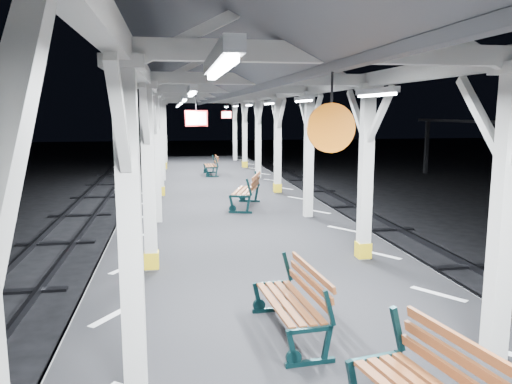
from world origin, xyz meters
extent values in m
plane|color=black|center=(0.00, 0.00, 0.00)|extent=(120.00, 120.00, 0.00)
cube|color=black|center=(0.00, 0.00, 0.50)|extent=(6.00, 50.00, 1.00)
cube|color=silver|center=(-2.45, 0.00, 1.00)|extent=(1.00, 48.00, 0.01)
cube|color=silver|center=(2.45, 0.00, 1.00)|extent=(1.00, 48.00, 0.01)
cube|color=beige|center=(-2.00, -5.45, 3.75)|extent=(0.10, 0.99, 0.99)
cube|color=beige|center=(-2.00, -2.00, 2.60)|extent=(0.22, 0.22, 3.20)
cube|color=beige|center=(-2.00, -2.00, 4.26)|extent=(0.40, 0.40, 0.12)
cube|color=beige|center=(-2.00, -1.45, 3.75)|extent=(0.10, 0.99, 0.99)
cube|color=beige|center=(-2.00, -2.55, 3.75)|extent=(0.10, 0.99, 0.99)
cube|color=beige|center=(-2.00, 2.00, 2.60)|extent=(0.22, 0.22, 3.20)
cube|color=beige|center=(-2.00, 2.00, 4.26)|extent=(0.40, 0.40, 0.12)
cube|color=gold|center=(-2.00, 2.00, 1.18)|extent=(0.26, 0.26, 0.30)
cube|color=beige|center=(-2.00, 2.55, 3.75)|extent=(0.10, 0.99, 0.99)
cube|color=beige|center=(-2.00, 1.45, 3.75)|extent=(0.10, 0.99, 0.99)
cube|color=beige|center=(-2.00, 6.00, 2.60)|extent=(0.22, 0.22, 3.20)
cube|color=beige|center=(-2.00, 6.00, 4.26)|extent=(0.40, 0.40, 0.12)
cube|color=beige|center=(-2.00, 6.55, 3.75)|extent=(0.10, 0.99, 0.99)
cube|color=beige|center=(-2.00, 5.45, 3.75)|extent=(0.10, 0.99, 0.99)
cube|color=beige|center=(-2.00, 10.00, 2.60)|extent=(0.22, 0.22, 3.20)
cube|color=beige|center=(-2.00, 10.00, 4.26)|extent=(0.40, 0.40, 0.12)
cube|color=gold|center=(-2.00, 10.00, 1.18)|extent=(0.26, 0.26, 0.30)
cube|color=beige|center=(-2.00, 10.55, 3.75)|extent=(0.10, 0.99, 0.99)
cube|color=beige|center=(-2.00, 9.45, 3.75)|extent=(0.10, 0.99, 0.99)
cube|color=beige|center=(-2.00, 14.00, 2.60)|extent=(0.22, 0.22, 3.20)
cube|color=beige|center=(-2.00, 14.00, 4.26)|extent=(0.40, 0.40, 0.12)
cube|color=beige|center=(-2.00, 14.55, 3.75)|extent=(0.10, 0.99, 0.99)
cube|color=beige|center=(-2.00, 13.45, 3.75)|extent=(0.10, 0.99, 0.99)
cube|color=beige|center=(-2.00, 18.00, 2.60)|extent=(0.22, 0.22, 3.20)
cube|color=beige|center=(-2.00, 18.00, 4.26)|extent=(0.40, 0.40, 0.12)
cube|color=gold|center=(-2.00, 18.00, 1.18)|extent=(0.26, 0.26, 0.30)
cube|color=beige|center=(-2.00, 18.55, 3.75)|extent=(0.10, 0.99, 0.99)
cube|color=beige|center=(-2.00, 17.45, 3.75)|extent=(0.10, 0.99, 0.99)
cube|color=beige|center=(-2.00, 22.00, 2.60)|extent=(0.22, 0.22, 3.20)
cube|color=beige|center=(-2.00, 22.00, 4.26)|extent=(0.40, 0.40, 0.12)
cube|color=beige|center=(-2.00, 22.55, 3.75)|extent=(0.10, 0.99, 0.99)
cube|color=beige|center=(-2.00, 21.45, 3.75)|extent=(0.10, 0.99, 0.99)
cube|color=beige|center=(2.00, -2.00, 2.60)|extent=(0.22, 0.22, 3.20)
cube|color=beige|center=(2.00, -1.45, 3.75)|extent=(0.10, 0.99, 0.99)
cube|color=beige|center=(2.00, 2.00, 2.60)|extent=(0.22, 0.22, 3.20)
cube|color=beige|center=(2.00, 2.00, 4.26)|extent=(0.40, 0.40, 0.12)
cube|color=gold|center=(2.00, 2.00, 1.18)|extent=(0.26, 0.26, 0.30)
cube|color=beige|center=(2.00, 2.55, 3.75)|extent=(0.10, 0.99, 0.99)
cube|color=beige|center=(2.00, 1.45, 3.75)|extent=(0.10, 0.99, 0.99)
cube|color=beige|center=(2.00, 6.00, 2.60)|extent=(0.22, 0.22, 3.20)
cube|color=beige|center=(2.00, 6.00, 4.26)|extent=(0.40, 0.40, 0.12)
cube|color=beige|center=(2.00, 6.55, 3.75)|extent=(0.10, 0.99, 0.99)
cube|color=beige|center=(2.00, 5.45, 3.75)|extent=(0.10, 0.99, 0.99)
cube|color=beige|center=(2.00, 10.00, 2.60)|extent=(0.22, 0.22, 3.20)
cube|color=beige|center=(2.00, 10.00, 4.26)|extent=(0.40, 0.40, 0.12)
cube|color=gold|center=(2.00, 10.00, 1.18)|extent=(0.26, 0.26, 0.30)
cube|color=beige|center=(2.00, 10.55, 3.75)|extent=(0.10, 0.99, 0.99)
cube|color=beige|center=(2.00, 9.45, 3.75)|extent=(0.10, 0.99, 0.99)
cube|color=beige|center=(2.00, 14.00, 2.60)|extent=(0.22, 0.22, 3.20)
cube|color=beige|center=(2.00, 14.00, 4.26)|extent=(0.40, 0.40, 0.12)
cube|color=beige|center=(2.00, 14.55, 3.75)|extent=(0.10, 0.99, 0.99)
cube|color=beige|center=(2.00, 13.45, 3.75)|extent=(0.10, 0.99, 0.99)
cube|color=beige|center=(2.00, 18.00, 2.60)|extent=(0.22, 0.22, 3.20)
cube|color=beige|center=(2.00, 18.00, 4.26)|extent=(0.40, 0.40, 0.12)
cube|color=gold|center=(2.00, 18.00, 1.18)|extent=(0.26, 0.26, 0.30)
cube|color=beige|center=(2.00, 18.55, 3.75)|extent=(0.10, 0.99, 0.99)
cube|color=beige|center=(2.00, 17.45, 3.75)|extent=(0.10, 0.99, 0.99)
cube|color=beige|center=(2.00, 22.00, 2.60)|extent=(0.22, 0.22, 3.20)
cube|color=beige|center=(2.00, 22.00, 4.26)|extent=(0.40, 0.40, 0.12)
cube|color=beige|center=(2.00, 22.55, 3.75)|extent=(0.10, 0.99, 0.99)
cube|color=beige|center=(2.00, 21.45, 3.75)|extent=(0.10, 0.99, 0.99)
cube|color=beige|center=(-2.00, 0.00, 4.38)|extent=(0.18, 48.00, 0.24)
cube|color=beige|center=(2.00, 0.00, 4.38)|extent=(0.18, 48.00, 0.24)
cube|color=beige|center=(0.00, -2.00, 4.38)|extent=(4.20, 0.14, 0.20)
cube|color=beige|center=(0.00, 2.00, 4.38)|extent=(4.20, 0.14, 0.20)
cube|color=beige|center=(0.00, 6.00, 4.38)|extent=(4.20, 0.14, 0.20)
cube|color=beige|center=(0.00, 10.00, 4.38)|extent=(4.20, 0.14, 0.20)
cube|color=beige|center=(0.00, 14.00, 4.38)|extent=(4.20, 0.14, 0.20)
cube|color=beige|center=(0.00, 18.00, 4.38)|extent=(4.20, 0.14, 0.20)
cube|color=beige|center=(0.00, 22.00, 4.38)|extent=(4.20, 0.14, 0.20)
cube|color=#4D4E54|center=(-1.30, 0.00, 4.92)|extent=(2.80, 49.00, 1.45)
cube|color=#4D4E54|center=(1.30, 0.00, 4.92)|extent=(2.80, 49.00, 1.45)
cube|color=silver|center=(-1.30, -4.00, 4.10)|extent=(0.10, 1.35, 0.08)
cube|color=white|center=(-1.30, -4.00, 4.05)|extent=(0.05, 1.25, 0.05)
cube|color=silver|center=(-1.30, 0.00, 4.10)|extent=(0.10, 1.35, 0.08)
cube|color=white|center=(-1.30, 0.00, 4.05)|extent=(0.05, 1.25, 0.05)
cube|color=silver|center=(-1.30, 4.00, 4.10)|extent=(0.10, 1.35, 0.08)
cube|color=white|center=(-1.30, 4.00, 4.05)|extent=(0.05, 1.25, 0.05)
cube|color=silver|center=(-1.30, 8.00, 4.10)|extent=(0.10, 1.35, 0.08)
cube|color=white|center=(-1.30, 8.00, 4.05)|extent=(0.05, 1.25, 0.05)
cube|color=silver|center=(-1.30, 12.00, 4.10)|extent=(0.10, 1.35, 0.08)
cube|color=white|center=(-1.30, 12.00, 4.05)|extent=(0.05, 1.25, 0.05)
cube|color=silver|center=(-1.30, 16.00, 4.10)|extent=(0.10, 1.35, 0.08)
cube|color=white|center=(-1.30, 16.00, 4.05)|extent=(0.05, 1.25, 0.05)
cube|color=silver|center=(-1.30, 20.00, 4.10)|extent=(0.10, 1.35, 0.08)
cube|color=white|center=(-1.30, 20.00, 4.05)|extent=(0.05, 1.25, 0.05)
cube|color=silver|center=(1.30, 0.00, 4.10)|extent=(0.10, 1.35, 0.08)
cube|color=white|center=(1.30, 0.00, 4.05)|extent=(0.05, 1.25, 0.05)
cube|color=silver|center=(1.30, 4.00, 4.10)|extent=(0.10, 1.35, 0.08)
cube|color=white|center=(1.30, 4.00, 4.05)|extent=(0.05, 1.25, 0.05)
cube|color=silver|center=(1.30, 8.00, 4.10)|extent=(0.10, 1.35, 0.08)
cube|color=white|center=(1.30, 8.00, 4.05)|extent=(0.05, 1.25, 0.05)
cube|color=silver|center=(1.30, 12.00, 4.10)|extent=(0.10, 1.35, 0.08)
cube|color=white|center=(1.30, 12.00, 4.05)|extent=(0.05, 1.25, 0.05)
cube|color=silver|center=(1.30, 16.00, 4.10)|extent=(0.10, 1.35, 0.08)
cube|color=white|center=(1.30, 16.00, 4.05)|extent=(0.05, 1.25, 0.05)
cube|color=silver|center=(1.30, 20.00, 4.10)|extent=(0.10, 1.35, 0.08)
cube|color=white|center=(1.30, 20.00, 4.05)|extent=(0.05, 1.25, 0.05)
cylinder|color=black|center=(0.00, -2.00, 4.05)|extent=(0.02, 0.02, 0.30)
cylinder|color=orange|center=(0.00, -2.00, 3.65)|extent=(0.50, 0.04, 0.50)
cylinder|color=black|center=(-1.04, 4.39, 4.02)|extent=(0.02, 0.02, 0.36)
cube|color=red|center=(-1.04, 4.39, 3.67)|extent=(0.50, 0.03, 0.35)
cube|color=white|center=(-1.04, 4.39, 3.67)|extent=(0.44, 0.04, 0.29)
cylinder|color=black|center=(0.99, 17.03, 4.02)|extent=(0.02, 0.02, 0.36)
cube|color=red|center=(0.99, 17.03, 3.67)|extent=(0.50, 0.03, 0.35)
cube|color=white|center=(0.99, 17.03, 3.67)|extent=(0.44, 0.05, 0.29)
cube|color=black|center=(14.00, 22.00, 1.65)|extent=(0.20, 0.20, 3.30)
sphere|color=silver|center=(14.00, 16.00, 3.22)|extent=(0.20, 0.20, 0.20)
sphere|color=silver|center=(14.00, 22.00, 3.22)|extent=(0.20, 0.20, 0.20)
cube|color=black|center=(0.07, -2.66, 1.25)|extent=(0.17, 0.08, 0.50)
cube|color=black|center=(0.51, -2.57, 1.25)|extent=(0.16, 0.08, 0.50)
cube|color=black|center=(0.54, -2.57, 1.73)|extent=(0.18, 0.09, 0.48)
cube|color=brown|center=(0.74, -3.41, 1.64)|extent=(0.36, 1.63, 0.10)
cube|color=brown|center=(0.76, -3.41, 1.78)|extent=(0.36, 1.63, 0.10)
cube|color=brown|center=(0.78, -3.40, 1.92)|extent=(0.36, 1.63, 0.10)
cube|color=black|center=(-0.11, -1.80, 1.03)|extent=(0.59, 0.10, 0.06)
cube|color=black|center=(-0.33, -1.81, 1.22)|extent=(0.15, 0.06, 0.45)
cube|color=black|center=(0.08, -1.78, 1.22)|extent=(0.14, 0.06, 0.45)
cube|color=black|center=(0.10, -1.78, 1.65)|extent=(0.16, 0.06, 0.43)
cube|color=black|center=(-0.23, -0.24, 1.03)|extent=(0.59, 0.10, 0.06)
cube|color=black|center=(-0.45, -0.25, 1.22)|extent=(0.15, 0.06, 0.45)
cube|color=black|center=(-0.04, -0.22, 1.22)|extent=(0.14, 0.06, 0.45)
cube|color=black|center=(-0.02, -0.22, 1.65)|extent=(0.16, 0.06, 0.43)
cube|color=brown|center=(-0.37, -1.03, 1.44)|extent=(0.20, 1.49, 0.03)
cube|color=brown|center=(-0.24, -1.02, 1.44)|extent=(0.20, 1.49, 0.03)
cube|color=brown|center=(-0.12, -1.01, 1.44)|extent=(0.20, 1.49, 0.03)
cube|color=brown|center=(0.01, -1.00, 1.44)|extent=(0.20, 1.49, 0.03)
cube|color=brown|center=(0.08, -1.00, 1.58)|extent=(0.16, 1.48, 0.09)
cube|color=brown|center=(0.10, -1.00, 1.70)|extent=(0.16, 1.48, 0.09)
cube|color=brown|center=(0.12, -0.99, 1.83)|extent=(0.16, 1.48, 0.09)
cube|color=black|center=(0.25, 6.71, 1.03)|extent=(0.66, 0.26, 0.07)
cube|color=black|center=(0.02, 6.79, 1.26)|extent=(0.18, 0.10, 0.51)
cube|color=black|center=(0.46, 6.65, 1.26)|extent=(0.16, 0.10, 0.52)
cube|color=black|center=(0.48, 6.64, 1.75)|extent=(0.19, 0.11, 0.49)
cube|color=black|center=(0.77, 8.42, 1.03)|extent=(0.66, 0.26, 0.07)
cube|color=black|center=(0.53, 8.49, 1.26)|extent=(0.18, 0.10, 0.51)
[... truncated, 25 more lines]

